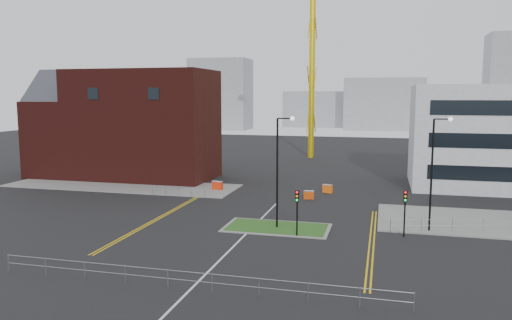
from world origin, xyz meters
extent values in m
plane|color=black|center=(0.00, 0.00, 0.00)|extent=(200.00, 200.00, 0.00)
cube|color=slate|center=(-20.00, 22.00, 0.06)|extent=(28.00, 8.00, 0.12)
cube|color=slate|center=(2.00, 8.00, 0.04)|extent=(8.60, 4.60, 0.08)
cube|color=#25541C|center=(2.00, 8.00, 0.06)|extent=(8.00, 4.00, 0.12)
cube|color=#451411|center=(-20.00, 28.00, 7.00)|extent=(18.00, 10.00, 14.00)
cube|color=black|center=(-24.00, 22.98, 11.00)|extent=(1.40, 0.10, 1.40)
cube|color=black|center=(-16.00, 22.98, 11.00)|extent=(1.40, 0.10, 1.40)
cube|color=#451411|center=(-32.00, 28.00, 5.00)|extent=(6.00, 10.00, 10.00)
cube|color=#2D3038|center=(-32.00, 28.00, 10.00)|extent=(6.40, 8.49, 8.49)
cylinder|color=yellow|center=(-2.00, 55.00, 17.48)|extent=(1.00, 1.00, 34.96)
cylinder|color=black|center=(2.00, 8.00, 4.50)|extent=(0.16, 0.16, 9.00)
cylinder|color=black|center=(2.60, 8.00, 9.00)|extent=(1.20, 0.10, 0.10)
sphere|color=silver|center=(3.20, 8.00, 9.00)|extent=(0.36, 0.36, 0.36)
cylinder|color=black|center=(14.00, 10.00, 4.50)|extent=(0.16, 0.16, 9.00)
cylinder|color=black|center=(14.60, 10.00, 9.00)|extent=(1.20, 0.10, 0.10)
sphere|color=silver|center=(15.20, 10.00, 9.00)|extent=(0.36, 0.36, 0.36)
cylinder|color=black|center=(4.00, 6.00, 1.50)|extent=(0.12, 0.12, 3.00)
cube|color=black|center=(4.00, 6.00, 3.20)|extent=(0.28, 0.22, 0.90)
sphere|color=red|center=(4.00, 5.87, 3.50)|extent=(0.18, 0.18, 0.18)
sphere|color=orange|center=(4.00, 5.87, 3.20)|extent=(0.18, 0.18, 0.18)
sphere|color=#0CCC33|center=(4.00, 5.87, 2.90)|extent=(0.18, 0.18, 0.18)
cylinder|color=black|center=(12.00, 8.00, 1.50)|extent=(0.12, 0.12, 3.00)
cube|color=black|center=(12.00, 8.00, 3.20)|extent=(0.28, 0.22, 0.90)
sphere|color=red|center=(12.00, 7.87, 3.50)|extent=(0.18, 0.18, 0.18)
sphere|color=orange|center=(12.00, 7.87, 3.20)|extent=(0.18, 0.18, 0.18)
sphere|color=#0CCC33|center=(12.00, 7.87, 2.90)|extent=(0.18, 0.18, 0.18)
cylinder|color=gray|center=(0.00, -6.00, 1.05)|extent=(24.00, 0.04, 0.04)
cylinder|color=gray|center=(0.00, -6.00, 0.55)|extent=(24.00, 0.04, 0.04)
cylinder|color=gray|center=(-12.00, -6.00, 0.55)|extent=(0.05, 0.05, 1.10)
cylinder|color=gray|center=(12.00, -6.00, 0.55)|extent=(0.05, 0.05, 1.10)
cylinder|color=gray|center=(-11.00, 18.00, 1.05)|extent=(6.00, 0.04, 0.04)
cylinder|color=gray|center=(-11.00, 18.00, 0.55)|extent=(6.00, 0.04, 0.04)
cylinder|color=gray|center=(-14.00, 18.00, 0.55)|extent=(0.05, 0.05, 1.10)
cylinder|color=gray|center=(-8.00, 18.00, 0.55)|extent=(0.05, 0.05, 1.10)
cylinder|color=gray|center=(11.00, 9.00, 0.55)|extent=(0.05, 0.05, 1.10)
cube|color=silver|center=(0.00, 2.00, 0.01)|extent=(0.15, 30.00, 0.01)
cube|color=gold|center=(-9.00, 10.00, 0.01)|extent=(0.12, 24.00, 0.01)
cube|color=gold|center=(-8.70, 10.00, 0.01)|extent=(0.12, 24.00, 0.01)
cube|color=gold|center=(9.50, 6.00, 0.01)|extent=(0.12, 20.00, 0.01)
cube|color=gold|center=(9.80, 6.00, 0.01)|extent=(0.12, 20.00, 0.01)
cube|color=gray|center=(-40.00, 120.00, 11.00)|extent=(18.00, 12.00, 22.00)
cube|color=gray|center=(10.00, 130.00, 8.00)|extent=(24.00, 12.00, 16.00)
cube|color=gray|center=(45.00, 125.00, 14.00)|extent=(14.00, 12.00, 28.00)
cube|color=gray|center=(-8.00, 140.00, 6.00)|extent=(30.00, 12.00, 12.00)
cube|color=red|center=(-8.00, 22.26, 0.53)|extent=(1.34, 0.70, 1.06)
cube|color=silver|center=(-8.00, 22.26, 1.01)|extent=(1.34, 0.70, 0.13)
cube|color=#CC440B|center=(2.84, 20.09, 0.45)|extent=(1.11, 0.52, 0.89)
cube|color=silver|center=(2.84, 20.09, 0.85)|extent=(1.11, 0.52, 0.11)
cube|color=#FC610E|center=(4.37, 24.00, 0.46)|extent=(1.16, 0.73, 0.92)
cube|color=silver|center=(4.37, 24.00, 0.87)|extent=(1.16, 0.73, 0.11)
camera|label=1|loc=(10.25, -30.98, 10.86)|focal=35.00mm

